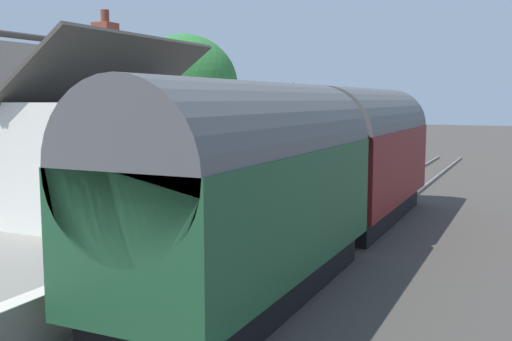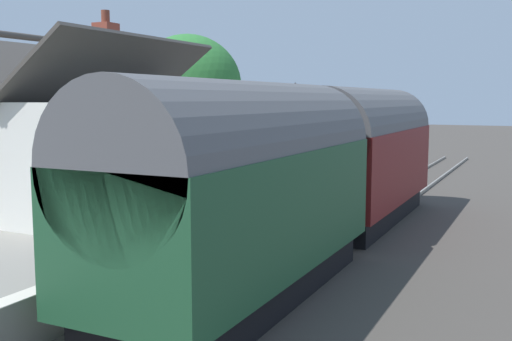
% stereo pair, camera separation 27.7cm
% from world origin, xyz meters
% --- Properties ---
extents(ground_plane, '(160.00, 160.00, 0.00)m').
position_xyz_m(ground_plane, '(0.00, 0.00, 0.00)').
color(ground_plane, '#423D38').
extents(platform, '(32.00, 6.14, 0.86)m').
position_xyz_m(platform, '(0.00, 4.07, 0.43)').
color(platform, gray).
rests_on(platform, ground).
extents(platform_edge_coping, '(32.00, 0.36, 0.02)m').
position_xyz_m(platform_edge_coping, '(0.00, 1.18, 0.87)').
color(platform_edge_coping, beige).
rests_on(platform_edge_coping, platform).
extents(rail_near, '(52.00, 0.08, 0.14)m').
position_xyz_m(rail_near, '(0.00, -1.62, 0.07)').
color(rail_near, gray).
rests_on(rail_near, ground).
extents(rail_far, '(52.00, 0.08, 0.14)m').
position_xyz_m(rail_far, '(0.00, -0.18, 0.07)').
color(rail_far, gray).
rests_on(rail_far, ground).
extents(train, '(16.74, 2.73, 4.32)m').
position_xyz_m(train, '(-0.86, -0.90, 2.21)').
color(train, black).
rests_on(train, ground).
extents(station_building, '(6.22, 4.60, 5.62)m').
position_xyz_m(station_building, '(-2.72, 5.29, 2.51)').
color(station_building, white).
rests_on(station_building, platform).
extents(bench_mid_platform, '(1.41, 0.45, 0.88)m').
position_xyz_m(bench_mid_platform, '(3.34, 3.62, 1.34)').
color(bench_mid_platform, teal).
rests_on(bench_mid_platform, platform).
extents(bench_near_building, '(1.42, 0.50, 0.88)m').
position_xyz_m(bench_near_building, '(8.29, 3.71, 1.34)').
color(bench_near_building, teal).
rests_on(bench_near_building, platform).
extents(planter_bench_right, '(0.43, 0.43, 0.74)m').
position_xyz_m(planter_bench_right, '(6.81, 5.58, 1.25)').
color(planter_bench_right, black).
rests_on(planter_bench_right, platform).
extents(planter_corner_building, '(0.42, 0.42, 0.71)m').
position_xyz_m(planter_corner_building, '(-2.94, 2.44, 1.22)').
color(planter_corner_building, black).
rests_on(planter_corner_building, platform).
extents(planter_by_door, '(0.64, 0.64, 0.95)m').
position_xyz_m(planter_by_door, '(-3.44, 1.51, 1.33)').
color(planter_by_door, teal).
rests_on(planter_by_door, platform).
extents(lamp_post_platform, '(0.32, 0.50, 3.71)m').
position_xyz_m(lamp_post_platform, '(4.81, 2.11, 3.45)').
color(lamp_post_platform, black).
rests_on(lamp_post_platform, platform).
extents(tree_behind_building, '(4.80, 5.19, 7.02)m').
position_xyz_m(tree_behind_building, '(8.74, 9.24, 4.58)').
color(tree_behind_building, '#4C3828').
rests_on(tree_behind_building, ground).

